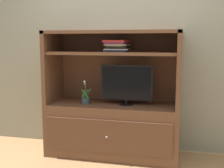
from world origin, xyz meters
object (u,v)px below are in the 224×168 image
Objects in this scene: tv_monitor at (126,84)px; magazine_stack at (117,46)px; media_console at (113,116)px; potted_plant at (86,100)px.

tv_monitor is 1.76× the size of magazine_stack.
media_console is 0.44m from tv_monitor.
tv_monitor is 2.18× the size of potted_plant.
potted_plant is at bearing -165.29° from media_console.
media_console is at bearing 171.85° from magazine_stack.
tv_monitor is at bearing 7.39° from potted_plant.
tv_monitor is 0.47m from magazine_stack.
magazine_stack is at bearing 173.22° from tv_monitor.
potted_plant is 0.75m from magazine_stack.
tv_monitor reaches higher than potted_plant.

